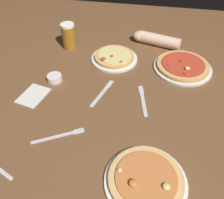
{
  "coord_description": "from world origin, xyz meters",
  "views": [
    {
      "loc": [
        0.14,
        -0.81,
        0.81
      ],
      "look_at": [
        0.0,
        0.0,
        0.02
      ],
      "focal_mm": 37.97,
      "sensor_mm": 36.0,
      "label": 1
    }
  ],
  "objects": [
    {
      "name": "knife_right",
      "position": [
        0.15,
        0.04,
        0.0
      ],
      "size": [
        0.07,
        0.22,
        0.01
      ],
      "color": "silver",
      "rests_on": "ground_plane"
    },
    {
      "name": "napkin_folded",
      "position": [
        -0.4,
        -0.02,
        0.0
      ],
      "size": [
        0.15,
        0.18,
        0.01
      ],
      "primitive_type": "cube",
      "rotation": [
        0.0,
        0.0,
        -0.23
      ],
      "color": "silver",
      "rests_on": "ground_plane"
    },
    {
      "name": "pizza_plate_side",
      "position": [
        -0.05,
        0.36,
        0.02
      ],
      "size": [
        0.27,
        0.27,
        0.05
      ],
      "color": "silver",
      "rests_on": "ground_plane"
    },
    {
      "name": "fork_left",
      "position": [
        -0.18,
        -0.24,
        0.0
      ],
      "size": [
        0.21,
        0.12,
        0.01
      ],
      "color": "silver",
      "rests_on": "ground_plane"
    },
    {
      "name": "pizza_plate_near",
      "position": [
        0.19,
        -0.38,
        0.02
      ],
      "size": [
        0.3,
        0.3,
        0.05
      ],
      "color": "silver",
      "rests_on": "ground_plane"
    },
    {
      "name": "ground_plane",
      "position": [
        0.0,
        0.0,
        -0.01
      ],
      "size": [
        2.4,
        2.4,
        0.03
      ],
      "primitive_type": "cube",
      "color": "brown"
    },
    {
      "name": "diner_arm",
      "position": [
        0.17,
        0.58,
        0.04
      ],
      "size": [
        0.31,
        0.14,
        0.07
      ],
      "color": "beige",
      "rests_on": "ground_plane"
    },
    {
      "name": "knife_spare",
      "position": [
        -0.06,
        0.06,
        0.0
      ],
      "size": [
        0.08,
        0.22,
        0.01
      ],
      "color": "silver",
      "rests_on": "ground_plane"
    },
    {
      "name": "beer_mug_dark",
      "position": [
        -0.36,
        0.45,
        0.08
      ],
      "size": [
        0.11,
        0.12,
        0.16
      ],
      "color": "#9E6619",
      "rests_on": "ground_plane"
    },
    {
      "name": "pizza_plate_far",
      "position": [
        0.35,
        0.34,
        0.02
      ],
      "size": [
        0.33,
        0.33,
        0.05
      ],
      "color": "silver",
      "rests_on": "ground_plane"
    },
    {
      "name": "ramekin_sauce",
      "position": [
        -0.33,
        0.12,
        0.02
      ],
      "size": [
        0.08,
        0.08,
        0.03
      ],
      "primitive_type": "cylinder",
      "color": "silver",
      "rests_on": "ground_plane"
    }
  ]
}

